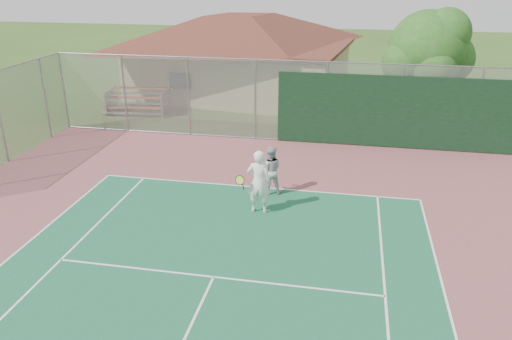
# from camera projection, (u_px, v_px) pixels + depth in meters

# --- Properties ---
(back_fence) EXTENTS (20.08, 0.11, 3.53)m
(back_fence) POSITION_uv_depth(u_px,v_px,m) (328.00, 106.00, 20.88)
(back_fence) COLOR gray
(back_fence) RESTS_ON ground
(side_fence_left) EXTENTS (0.08, 9.00, 3.50)m
(side_fence_left) POSITION_uv_depth(u_px,v_px,m) (0.00, 118.00, 18.89)
(side_fence_left) COLOR gray
(side_fence_left) RESTS_ON ground
(clubhouse) EXTENTS (13.58, 9.95, 5.44)m
(clubhouse) POSITION_uv_depth(u_px,v_px,m) (240.00, 47.00, 28.72)
(clubhouse) COLOR tan
(clubhouse) RESTS_ON ground
(bleachers) EXTENTS (3.31, 2.15, 1.19)m
(bleachers) POSITION_uv_depth(u_px,v_px,m) (138.00, 100.00, 25.90)
(bleachers) COLOR #993323
(bleachers) RESTS_ON ground
(tree) EXTENTS (3.98, 3.77, 5.55)m
(tree) POSITION_uv_depth(u_px,v_px,m) (429.00, 52.00, 21.52)
(tree) COLOR #362113
(tree) RESTS_ON ground
(player_white_front) EXTENTS (1.07, 0.66, 2.02)m
(player_white_front) POSITION_uv_depth(u_px,v_px,m) (259.00, 182.00, 15.16)
(player_white_front) COLOR white
(player_white_front) RESTS_ON ground
(player_grey_back) EXTENTS (0.91, 0.77, 1.64)m
(player_grey_back) POSITION_uv_depth(u_px,v_px,m) (270.00, 171.00, 16.52)
(player_grey_back) COLOR #ABAEB1
(player_grey_back) RESTS_ON ground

